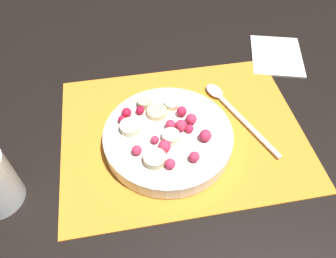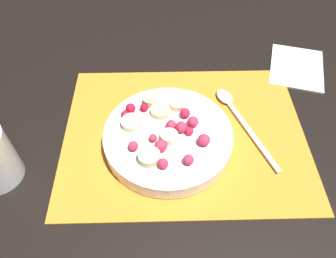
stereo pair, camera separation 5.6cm
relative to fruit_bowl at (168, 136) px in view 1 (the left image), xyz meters
The scene contains 5 objects.
ground_plane 0.05m from the fruit_bowl, 36.53° to the left, with size 3.00×3.00×0.00m, color black.
placemat 0.05m from the fruit_bowl, 36.53° to the left, with size 0.45×0.35×0.01m.
fruit_bowl is the anchor object (origin of this frame).
spoon 0.15m from the fruit_bowl, 28.91° to the left, with size 0.10×0.21×0.01m.
napkin 0.37m from the fruit_bowl, 35.13° to the left, with size 0.15×0.17×0.01m.
Camera 1 is at (-0.10, -0.38, 0.49)m, focal length 35.00 mm.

